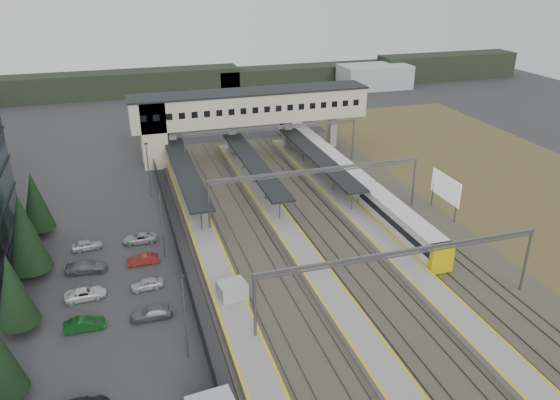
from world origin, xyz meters
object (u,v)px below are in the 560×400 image
object	(u,v)px
relay_cabin_far	(232,294)
footbridge	(235,111)
train	(341,172)
billboard	(445,189)

from	to	relation	value
relay_cabin_far	footbridge	world-z (taller)	footbridge
footbridge	relay_cabin_far	bearing A→B (deg)	-103.34
relay_cabin_far	footbridge	distance (m)	45.19
train	footbridge	bearing A→B (deg)	125.62
footbridge	billboard	distance (m)	38.08
footbridge	billboard	size ratio (longest dim) A/B	6.25
relay_cabin_far	billboard	distance (m)	33.50
relay_cabin_far	billboard	bearing A→B (deg)	20.91
relay_cabin_far	footbridge	size ratio (longest dim) A/B	0.07
relay_cabin_far	train	bearing A→B (deg)	49.34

